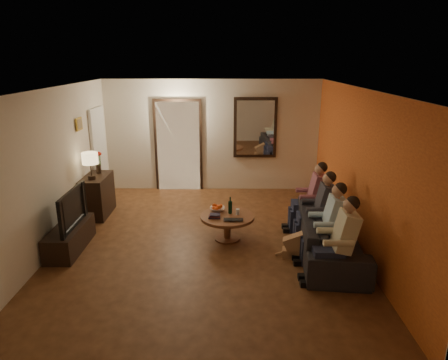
{
  "coord_description": "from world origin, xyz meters",
  "views": [
    {
      "loc": [
        0.36,
        -6.23,
        3.06
      ],
      "look_at": [
        0.3,
        0.3,
        1.05
      ],
      "focal_mm": 32.0,
      "sensor_mm": 36.0,
      "label": 1
    }
  ],
  "objects_px": {
    "person_b": "(329,227)",
    "dog": "(299,242)",
    "person_c": "(320,212)",
    "wine_bottle": "(230,205)",
    "bowl": "(217,209)",
    "table_lamp": "(91,166)",
    "person_a": "(340,245)",
    "laptop": "(233,221)",
    "dresser": "(98,196)",
    "person_d": "(313,200)",
    "tv_stand": "(70,238)",
    "coffee_table": "(227,227)",
    "tv": "(66,209)",
    "sofa": "(330,234)"
  },
  "relations": [
    {
      "from": "wine_bottle",
      "to": "person_c",
      "type": "bearing_deg",
      "value": -11.79
    },
    {
      "from": "person_d",
      "to": "bowl",
      "type": "distance_m",
      "value": 1.74
    },
    {
      "from": "person_a",
      "to": "laptop",
      "type": "height_order",
      "value": "person_a"
    },
    {
      "from": "tv",
      "to": "person_a",
      "type": "distance_m",
      "value": 4.28
    },
    {
      "from": "person_d",
      "to": "bowl",
      "type": "bearing_deg",
      "value": -174.47
    },
    {
      "from": "person_a",
      "to": "wine_bottle",
      "type": "height_order",
      "value": "person_a"
    },
    {
      "from": "table_lamp",
      "to": "person_a",
      "type": "bearing_deg",
      "value": -29.2
    },
    {
      "from": "table_lamp",
      "to": "dog",
      "type": "height_order",
      "value": "table_lamp"
    },
    {
      "from": "dog",
      "to": "person_c",
      "type": "bearing_deg",
      "value": 57.11
    },
    {
      "from": "dog",
      "to": "person_d",
      "type": "bearing_deg",
      "value": 78.18
    },
    {
      "from": "table_lamp",
      "to": "tv",
      "type": "relative_size",
      "value": 0.5
    },
    {
      "from": "bowl",
      "to": "tv_stand",
      "type": "bearing_deg",
      "value": -165.78
    },
    {
      "from": "dresser",
      "to": "person_c",
      "type": "xyz_separation_m",
      "value": [
        4.16,
        -1.34,
        0.19
      ]
    },
    {
      "from": "tv",
      "to": "dog",
      "type": "height_order",
      "value": "tv"
    },
    {
      "from": "wine_bottle",
      "to": "laptop",
      "type": "distance_m",
      "value": 0.41
    },
    {
      "from": "bowl",
      "to": "table_lamp",
      "type": "bearing_deg",
      "value": 164.13
    },
    {
      "from": "coffee_table",
      "to": "bowl",
      "type": "distance_m",
      "value": 0.38
    },
    {
      "from": "person_b",
      "to": "dog",
      "type": "distance_m",
      "value": 0.55
    },
    {
      "from": "dresser",
      "to": "person_a",
      "type": "xyz_separation_m",
      "value": [
        4.16,
        -2.54,
        0.19
      ]
    },
    {
      "from": "tv_stand",
      "to": "wine_bottle",
      "type": "bearing_deg",
      "value": 10.56
    },
    {
      "from": "person_d",
      "to": "wine_bottle",
      "type": "bearing_deg",
      "value": -169.14
    },
    {
      "from": "dog",
      "to": "bowl",
      "type": "relative_size",
      "value": 2.16
    },
    {
      "from": "tv",
      "to": "coffee_table",
      "type": "xyz_separation_m",
      "value": [
        2.61,
        0.4,
        -0.5
      ]
    },
    {
      "from": "table_lamp",
      "to": "coffee_table",
      "type": "xyz_separation_m",
      "value": [
        2.61,
        -0.91,
        -0.86
      ]
    },
    {
      "from": "person_c",
      "to": "wine_bottle",
      "type": "bearing_deg",
      "value": 168.21
    },
    {
      "from": "person_b",
      "to": "person_c",
      "type": "relative_size",
      "value": 1.0
    },
    {
      "from": "person_a",
      "to": "person_c",
      "type": "xyz_separation_m",
      "value": [
        0.0,
        1.2,
        0.0
      ]
    },
    {
      "from": "table_lamp",
      "to": "coffee_table",
      "type": "distance_m",
      "value": 2.89
    },
    {
      "from": "tv",
      "to": "person_a",
      "type": "relative_size",
      "value": 0.9
    },
    {
      "from": "dresser",
      "to": "dog",
      "type": "distance_m",
      "value": 4.15
    },
    {
      "from": "table_lamp",
      "to": "wine_bottle",
      "type": "xyz_separation_m",
      "value": [
        2.66,
        -0.81,
        -0.48
      ]
    },
    {
      "from": "person_a",
      "to": "tv_stand",
      "type": "bearing_deg",
      "value": 166.25
    },
    {
      "from": "sofa",
      "to": "dresser",
      "type": "bearing_deg",
      "value": 74.6
    },
    {
      "from": "person_a",
      "to": "coffee_table",
      "type": "height_order",
      "value": "person_a"
    },
    {
      "from": "wine_bottle",
      "to": "bowl",
      "type": "bearing_deg",
      "value": 152.45
    },
    {
      "from": "person_c",
      "to": "wine_bottle",
      "type": "height_order",
      "value": "person_c"
    },
    {
      "from": "bowl",
      "to": "wine_bottle",
      "type": "distance_m",
      "value": 0.29
    },
    {
      "from": "person_b",
      "to": "person_c",
      "type": "bearing_deg",
      "value": 90.0
    },
    {
      "from": "dresser",
      "to": "dog",
      "type": "relative_size",
      "value": 1.64
    },
    {
      "from": "sofa",
      "to": "person_d",
      "type": "relative_size",
      "value": 1.93
    },
    {
      "from": "table_lamp",
      "to": "tv_stand",
      "type": "xyz_separation_m",
      "value": [
        0.0,
        -1.31,
        -0.88
      ]
    },
    {
      "from": "person_b",
      "to": "person_c",
      "type": "xyz_separation_m",
      "value": [
        0.0,
        0.6,
        0.0
      ]
    },
    {
      "from": "person_c",
      "to": "dog",
      "type": "height_order",
      "value": "person_c"
    },
    {
      "from": "laptop",
      "to": "table_lamp",
      "type": "bearing_deg",
      "value": 158.5
    },
    {
      "from": "tv_stand",
      "to": "coffee_table",
      "type": "bearing_deg",
      "value": 8.62
    },
    {
      "from": "dresser",
      "to": "tv",
      "type": "height_order",
      "value": "tv"
    },
    {
      "from": "tv",
      "to": "sofa",
      "type": "relative_size",
      "value": 0.47
    },
    {
      "from": "table_lamp",
      "to": "tv_stand",
      "type": "bearing_deg",
      "value": -90.0
    },
    {
      "from": "tv",
      "to": "coffee_table",
      "type": "height_order",
      "value": "tv"
    },
    {
      "from": "person_b",
      "to": "bowl",
      "type": "relative_size",
      "value": 4.63
    }
  ]
}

